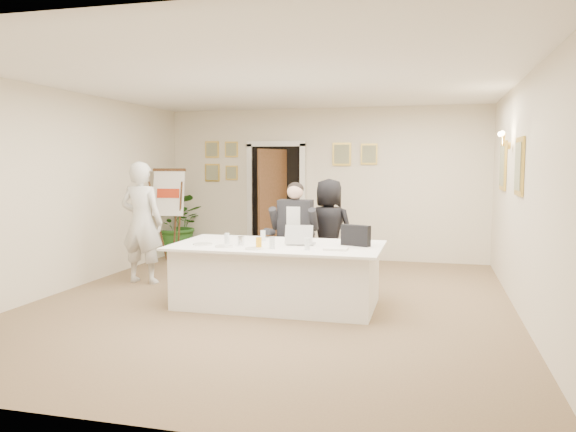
# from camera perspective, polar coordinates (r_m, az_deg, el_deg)

# --- Properties ---
(floor) EXTENTS (7.00, 7.00, 0.00)m
(floor) POSITION_cam_1_polar(r_m,az_deg,el_deg) (7.31, -1.71, -8.78)
(floor) COLOR brown
(floor) RESTS_ON ground
(ceiling) EXTENTS (6.00, 7.00, 0.02)m
(ceiling) POSITION_cam_1_polar(r_m,az_deg,el_deg) (7.16, -1.77, 13.51)
(ceiling) COLOR white
(ceiling) RESTS_ON wall_back
(wall_back) EXTENTS (6.00, 0.10, 2.80)m
(wall_back) POSITION_cam_1_polar(r_m,az_deg,el_deg) (10.50, 3.58, 3.28)
(wall_back) COLOR beige
(wall_back) RESTS_ON floor
(wall_front) EXTENTS (6.00, 0.10, 2.80)m
(wall_front) POSITION_cam_1_polar(r_m,az_deg,el_deg) (3.87, -16.31, -0.64)
(wall_front) COLOR beige
(wall_front) RESTS_ON floor
(wall_left) EXTENTS (0.10, 7.00, 2.80)m
(wall_left) POSITION_cam_1_polar(r_m,az_deg,el_deg) (8.44, -21.73, 2.37)
(wall_left) COLOR beige
(wall_left) RESTS_ON floor
(wall_right) EXTENTS (0.10, 7.00, 2.80)m
(wall_right) POSITION_cam_1_polar(r_m,az_deg,el_deg) (6.89, 22.98, 1.72)
(wall_right) COLOR beige
(wall_right) RESTS_ON floor
(doorway) EXTENTS (1.14, 0.86, 2.20)m
(doorway) POSITION_cam_1_polar(r_m,az_deg,el_deg) (10.55, -1.33, 1.35)
(doorway) COLOR black
(doorway) RESTS_ON floor
(pictures_back_wall) EXTENTS (3.40, 0.06, 0.80)m
(pictures_back_wall) POSITION_cam_1_polar(r_m,az_deg,el_deg) (10.64, -0.69, 5.74)
(pictures_back_wall) COLOR gold
(pictures_back_wall) RESTS_ON wall_back
(pictures_right_wall) EXTENTS (0.06, 2.20, 0.80)m
(pictures_right_wall) POSITION_cam_1_polar(r_m,az_deg,el_deg) (8.07, 21.60, 4.74)
(pictures_right_wall) COLOR gold
(pictures_right_wall) RESTS_ON wall_right
(wall_sconce) EXTENTS (0.20, 0.30, 0.24)m
(wall_sconce) POSITION_cam_1_polar(r_m,az_deg,el_deg) (8.06, 21.19, 7.25)
(wall_sconce) COLOR gold
(wall_sconce) RESTS_ON wall_right
(conference_table) EXTENTS (2.61, 1.39, 0.78)m
(conference_table) POSITION_cam_1_polar(r_m,az_deg,el_deg) (7.11, -1.07, -5.93)
(conference_table) COLOR white
(conference_table) RESTS_ON floor
(seated_man) EXTENTS (0.80, 0.83, 1.54)m
(seated_man) POSITION_cam_1_polar(r_m,az_deg,el_deg) (8.03, 0.67, -1.89)
(seated_man) COLOR black
(seated_man) RESTS_ON floor
(flip_chart) EXTENTS (0.59, 0.39, 1.65)m
(flip_chart) POSITION_cam_1_polar(r_m,az_deg,el_deg) (10.39, -11.81, -0.35)
(flip_chart) COLOR #352410
(flip_chart) RESTS_ON floor
(standing_man) EXTENTS (0.67, 0.45, 1.81)m
(standing_man) POSITION_cam_1_polar(r_m,az_deg,el_deg) (8.61, -14.64, -0.65)
(standing_man) COLOR silver
(standing_man) RESTS_ON floor
(standing_woman) EXTENTS (0.83, 0.61, 1.56)m
(standing_woman) POSITION_cam_1_polar(r_m,az_deg,el_deg) (8.37, 4.18, -1.54)
(standing_woman) COLOR black
(standing_woman) RESTS_ON floor
(potted_palm) EXTENTS (1.10, 0.95, 1.21)m
(potted_palm) POSITION_cam_1_polar(r_m,az_deg,el_deg) (11.15, -11.02, -0.78)
(potted_palm) COLOR #2A6120
(potted_palm) RESTS_ON floor
(laptop) EXTENTS (0.37, 0.38, 0.28)m
(laptop) POSITION_cam_1_polar(r_m,az_deg,el_deg) (7.02, 1.34, -1.77)
(laptop) COLOR #B7BABC
(laptop) RESTS_ON conference_table
(laptop_bag) EXTENTS (0.38, 0.22, 0.26)m
(laptop_bag) POSITION_cam_1_polar(r_m,az_deg,el_deg) (6.94, 6.89, -1.97)
(laptop_bag) COLOR black
(laptop_bag) RESTS_ON conference_table
(paper_stack) EXTENTS (0.28, 0.20, 0.03)m
(paper_stack) POSITION_cam_1_polar(r_m,az_deg,el_deg) (6.61, 4.89, -3.34)
(paper_stack) COLOR white
(paper_stack) RESTS_ON conference_table
(plate_left) EXTENTS (0.27, 0.27, 0.01)m
(plate_left) POSITION_cam_1_polar(r_m,az_deg,el_deg) (7.08, -8.67, -2.84)
(plate_left) COLOR white
(plate_left) RESTS_ON conference_table
(plate_mid) EXTENTS (0.25, 0.25, 0.01)m
(plate_mid) POSITION_cam_1_polar(r_m,az_deg,el_deg) (6.86, -6.52, -3.08)
(plate_mid) COLOR white
(plate_mid) RESTS_ON conference_table
(plate_near) EXTENTS (0.24, 0.24, 0.01)m
(plate_near) POSITION_cam_1_polar(r_m,az_deg,el_deg) (6.66, -3.47, -3.32)
(plate_near) COLOR white
(plate_near) RESTS_ON conference_table
(glass_a) EXTENTS (0.07, 0.07, 0.14)m
(glass_a) POSITION_cam_1_polar(r_m,az_deg,el_deg) (7.08, -6.22, -2.30)
(glass_a) COLOR silver
(glass_a) RESTS_ON conference_table
(glass_b) EXTENTS (0.07, 0.07, 0.14)m
(glass_b) POSITION_cam_1_polar(r_m,az_deg,el_deg) (6.66, -1.62, -2.76)
(glass_b) COLOR silver
(glass_b) RESTS_ON conference_table
(glass_c) EXTENTS (0.08, 0.08, 0.14)m
(glass_c) POSITION_cam_1_polar(r_m,az_deg,el_deg) (6.59, 1.97, -2.85)
(glass_c) COLOR silver
(glass_c) RESTS_ON conference_table
(glass_d) EXTENTS (0.08, 0.08, 0.14)m
(glass_d) POSITION_cam_1_polar(r_m,az_deg,el_deg) (7.35, -2.56, -1.99)
(glass_d) COLOR silver
(glass_d) RESTS_ON conference_table
(oj_glass) EXTENTS (0.08, 0.08, 0.13)m
(oj_glass) POSITION_cam_1_polar(r_m,az_deg,el_deg) (6.72, -2.99, -2.73)
(oj_glass) COLOR #F6AA14
(oj_glass) RESTS_ON conference_table
(steel_jug) EXTENTS (0.10, 0.10, 0.11)m
(steel_jug) POSITION_cam_1_polar(r_m,az_deg,el_deg) (6.97, -4.80, -2.54)
(steel_jug) COLOR silver
(steel_jug) RESTS_ON conference_table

